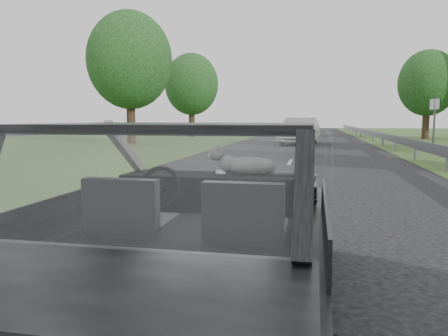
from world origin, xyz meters
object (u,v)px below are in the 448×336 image
at_px(subject_car, 197,223).
at_px(highway_sign, 434,123).
at_px(other_car, 299,131).
at_px(cat, 248,165).

xyz_separation_m(subject_car, highway_sign, (6.71, 20.98, 0.53)).
distance_m(other_car, highway_sign, 7.03).
relative_size(other_car, highway_sign, 1.87).
height_order(subject_car, cat, subject_car).
distance_m(subject_car, highway_sign, 22.03).
distance_m(subject_car, cat, 0.80).
bearing_deg(other_car, cat, -79.97).
relative_size(cat, highway_sign, 0.24).
distance_m(cat, highway_sign, 21.32).
distance_m(cat, other_car, 22.02).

